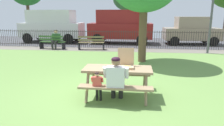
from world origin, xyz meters
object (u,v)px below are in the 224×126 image
object	(u,v)px
picnic_table_foreground	(118,74)
pizza_box_open	(126,64)
child_at_table	(98,84)
lamp_post_walkway	(212,11)
parked_car_center	(191,30)
parked_car_far_left	(52,25)
person_on_park_bench	(56,39)
park_bench_left	(52,42)
parked_car_left	(121,26)
adult_at_table	(116,78)
park_bench_center	(91,43)

from	to	relation	value
picnic_table_foreground	pizza_box_open	bearing A→B (deg)	29.41
child_at_table	lamp_post_walkway	size ratio (longest dim) A/B	0.21
child_at_table	parked_car_center	size ratio (longest dim) A/B	0.20
lamp_post_walkway	parked_car_far_left	bearing A→B (deg)	161.25
child_at_table	person_on_park_bench	bearing A→B (deg)	117.91
park_bench_left	parked_car_center	distance (m)	9.80
lamp_post_walkway	parked_car_left	size ratio (longest dim) A/B	0.80
park_bench_left	child_at_table	bearing A→B (deg)	-60.64
parked_car_left	pizza_box_open	bearing A→B (deg)	-85.17
person_on_park_bench	picnic_table_foreground	bearing A→B (deg)	-57.73
adult_at_table	lamp_post_walkway	xyz separation A→B (m)	(4.53, 7.22, 1.67)
park_bench_center	lamp_post_walkway	distance (m)	7.06
child_at_table	park_bench_left	size ratio (longest dim) A/B	0.50
adult_at_table	parked_car_far_left	world-z (taller)	parked_car_far_left
picnic_table_foreground	parked_car_left	distance (m)	10.34
pizza_box_open	person_on_park_bench	world-z (taller)	pizza_box_open
park_bench_center	lamp_post_walkway	world-z (taller)	lamp_post_walkway
picnic_table_foreground	parked_car_left	xyz separation A→B (m)	(-0.66, 10.29, 0.71)
adult_at_table	person_on_park_bench	xyz separation A→B (m)	(-4.53, 7.66, 0.00)
parked_car_center	person_on_park_bench	bearing A→B (deg)	-160.87
adult_at_table	parked_car_center	xyz separation A→B (m)	(4.49, 10.79, 0.35)
child_at_table	parked_car_center	bearing A→B (deg)	65.47
park_bench_center	parked_car_left	size ratio (longest dim) A/B	0.34
child_at_table	person_on_park_bench	size ratio (longest dim) A/B	0.68
adult_at_table	park_bench_center	distance (m)	7.97
park_bench_left	lamp_post_walkway	bearing A→B (deg)	-2.65
picnic_table_foreground	person_on_park_bench	xyz separation A→B (m)	(-4.52, 7.16, 0.06)
pizza_box_open	adult_at_table	bearing A→B (deg)	-108.20
adult_at_table	parked_car_center	bearing A→B (deg)	67.41
person_on_park_bench	parked_car_far_left	xyz separation A→B (m)	(-1.48, 3.13, 0.65)
park_bench_center	person_on_park_bench	xyz separation A→B (m)	(-2.28, 0.02, 0.24)
parked_car_left	parked_car_center	xyz separation A→B (m)	(5.15, 0.00, -0.29)
parked_car_far_left	parked_car_center	distance (m)	10.49
parked_car_far_left	lamp_post_walkway	bearing A→B (deg)	-18.75
park_bench_center	park_bench_left	bearing A→B (deg)	-180.00
adult_at_table	park_bench_center	size ratio (longest dim) A/B	0.73
picnic_table_foreground	park_bench_center	size ratio (longest dim) A/B	1.11
picnic_table_foreground	person_on_park_bench	size ratio (longest dim) A/B	1.52
lamp_post_walkway	parked_car_center	xyz separation A→B (m)	(-0.05, 3.58, -1.32)
child_at_table	parked_car_left	size ratio (longest dim) A/B	0.17
pizza_box_open	parked_car_far_left	world-z (taller)	parked_car_far_left
pizza_box_open	picnic_table_foreground	bearing A→B (deg)	-150.59
lamp_post_walkway	parked_car_left	xyz separation A→B (m)	(-5.19, 3.58, -1.02)
parked_car_center	parked_car_far_left	bearing A→B (deg)	-180.00
park_bench_left	person_on_park_bench	xyz separation A→B (m)	(0.24, 0.02, 0.24)
pizza_box_open	lamp_post_walkway	distance (m)	8.03
pizza_box_open	park_bench_center	world-z (taller)	pizza_box_open
child_at_table	parked_car_far_left	size ratio (longest dim) A/B	0.17
child_at_table	parked_car_far_left	world-z (taller)	parked_car_far_left
parked_car_center	child_at_table	bearing A→B (deg)	-114.53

